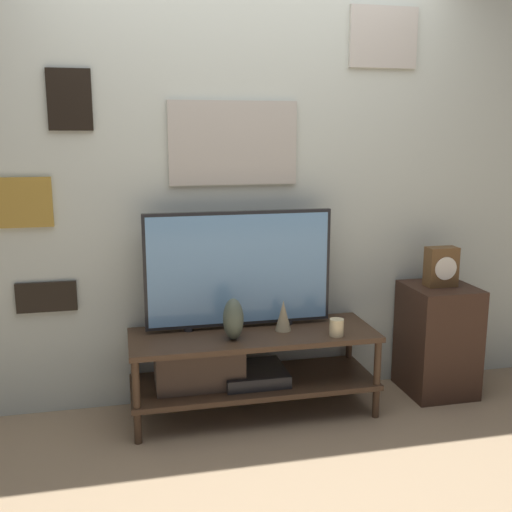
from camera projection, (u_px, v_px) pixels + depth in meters
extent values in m
plane|color=#997F60|center=(265.00, 435.00, 3.20)|extent=(12.00, 12.00, 0.00)
cube|color=beige|center=(242.00, 174.00, 3.48)|extent=(6.40, 0.06, 2.70)
cube|color=#B2ADA3|center=(233.00, 143.00, 3.39)|extent=(0.74, 0.02, 0.47)
cube|color=#B2BCC6|center=(234.00, 143.00, 3.38)|extent=(0.70, 0.01, 0.43)
cube|color=black|center=(70.00, 100.00, 3.15)|extent=(0.23, 0.02, 0.32)
cube|color=white|center=(69.00, 100.00, 3.15)|extent=(0.19, 0.01, 0.28)
cube|color=olive|center=(12.00, 203.00, 3.19)|extent=(0.41, 0.02, 0.27)
cube|color=white|center=(12.00, 203.00, 3.18)|extent=(0.38, 0.01, 0.23)
cube|color=#B7B2A8|center=(384.00, 37.00, 3.46)|extent=(0.42, 0.02, 0.34)
cube|color=#2D2D33|center=(384.00, 37.00, 3.46)|extent=(0.38, 0.01, 0.31)
cube|color=black|center=(47.00, 297.00, 3.33)|extent=(0.33, 0.02, 0.17)
cube|color=#BCB299|center=(46.00, 297.00, 3.32)|extent=(0.29, 0.01, 0.13)
cube|color=#422D1E|center=(253.00, 335.00, 3.38)|extent=(1.39, 0.49, 0.03)
cube|color=#422D1E|center=(253.00, 382.00, 3.43)|extent=(1.39, 0.49, 0.03)
cylinder|color=#422D1E|center=(137.00, 400.00, 3.07)|extent=(0.04, 0.04, 0.48)
cylinder|color=#422D1E|center=(377.00, 377.00, 3.36)|extent=(0.04, 0.04, 0.48)
cylinder|color=#422D1E|center=(134.00, 369.00, 3.48)|extent=(0.04, 0.04, 0.48)
cylinder|color=#422D1E|center=(349.00, 351.00, 3.77)|extent=(0.04, 0.04, 0.48)
cube|color=black|center=(253.00, 374.00, 3.42)|extent=(0.36, 0.34, 0.07)
cube|color=#47382D|center=(199.00, 367.00, 3.34)|extent=(0.49, 0.27, 0.21)
cylinder|color=black|center=(188.00, 329.00, 3.40)|extent=(0.05, 0.05, 0.02)
cylinder|color=black|center=(288.00, 322.00, 3.53)|extent=(0.05, 0.05, 0.02)
cube|color=black|center=(239.00, 269.00, 3.39)|extent=(1.07, 0.04, 0.66)
cube|color=#6B9ED1|center=(240.00, 269.00, 3.38)|extent=(1.04, 0.01, 0.62)
cone|color=tan|center=(283.00, 316.00, 3.40)|extent=(0.09, 0.09, 0.17)
ellipsoid|color=#4C5647|center=(233.00, 319.00, 3.24)|extent=(0.11, 0.13, 0.23)
cylinder|color=beige|center=(337.00, 327.00, 3.31)|extent=(0.08, 0.08, 0.10)
cube|color=#382319|center=(437.00, 339.00, 3.69)|extent=(0.39, 0.41, 0.68)
cube|color=brown|center=(441.00, 267.00, 3.60)|extent=(0.19, 0.10, 0.24)
cylinder|color=white|center=(446.00, 269.00, 3.55)|extent=(0.14, 0.01, 0.14)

